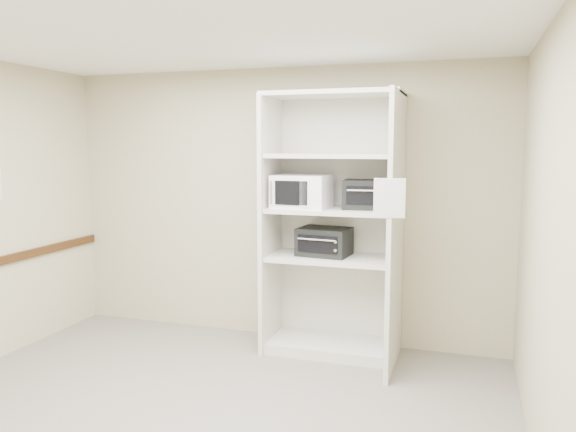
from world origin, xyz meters
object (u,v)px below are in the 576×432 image
(shelving_unit, at_px, (337,234))
(toaster_oven_lower, at_px, (324,242))
(microwave, at_px, (302,191))
(toaster_oven_upper, at_px, (369,194))

(shelving_unit, distance_m, toaster_oven_lower, 0.15)
(shelving_unit, relative_size, microwave, 4.80)
(toaster_oven_upper, bearing_deg, microwave, -175.95)
(shelving_unit, bearing_deg, toaster_oven_upper, 11.29)
(toaster_oven_lower, bearing_deg, toaster_oven_upper, 10.42)
(shelving_unit, distance_m, toaster_oven_upper, 0.47)
(toaster_oven_upper, bearing_deg, shelving_unit, -174.24)
(shelving_unit, height_order, microwave, shelving_unit)
(microwave, height_order, toaster_oven_upper, microwave)
(toaster_oven_upper, relative_size, toaster_oven_lower, 0.98)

